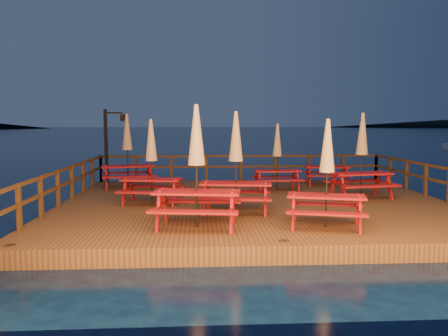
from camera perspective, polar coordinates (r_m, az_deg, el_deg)
The scene contains 13 objects.
ground at distance 13.85m, azimuth 4.13°, elevation -5.97°, with size 500.00×500.00×0.00m, color black.
deck at distance 13.81m, azimuth 4.14°, elevation -5.16°, with size 12.00×10.00×0.40m, color #453016.
deck_piles at distance 13.92m, azimuth 4.12°, elevation -7.18°, with size 11.44×9.44×1.40m.
railing at distance 15.41m, azimuth 3.32°, elevation -0.37°, with size 11.80×9.75×1.10m.
lamp_post at distance 18.36m, azimuth -14.69°, elevation 3.70°, with size 0.85×0.18×3.00m.
picnic_table_0 at distance 14.82m, azimuth 17.55°, elevation 1.74°, with size 2.17×1.88×2.77m.
picnic_table_1 at distance 10.46m, azimuth 13.29°, elevation -0.44°, with size 2.10×1.88×2.55m.
picnic_table_2 at distance 15.99m, azimuth 6.96°, elevation 1.60°, with size 1.77×1.49×2.42m.
picnic_table_3 at distance 17.64m, azimuth 13.34°, elevation 1.95°, with size 1.87×1.60×2.45m.
picnic_table_4 at distance 10.17m, azimuth -3.60°, elevation 0.50°, with size 2.22×1.92×2.88m.
picnic_table_5 at distance 11.86m, azimuth 1.55°, elevation 0.99°, with size 2.13×1.83×2.76m.
picnic_table_6 at distance 16.92m, azimuth -12.50°, elevation 2.38°, with size 2.26×2.00×2.78m.
picnic_table_7 at distance 13.29m, azimuth -9.46°, elevation 1.01°, with size 2.01×1.75×2.57m.
Camera 1 is at (-1.76, -13.44, 2.87)m, focal length 35.00 mm.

